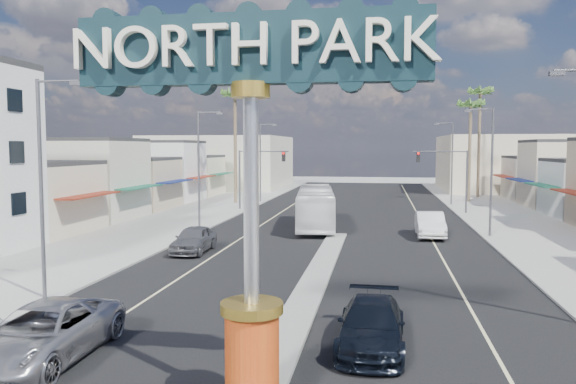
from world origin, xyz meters
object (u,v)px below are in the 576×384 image
(palm_right_mid, at_px, (471,109))
(car_parked_right, at_px, (430,225))
(streetlight_l_far, at_px, (262,158))
(traffic_signal_left, at_px, (257,168))
(traffic_signal_right, at_px, (447,169))
(streetlight_r_mid, at_px, (489,165))
(palm_right_far, at_px, (480,98))
(gateway_sign, at_px, (251,162))
(suv_right, at_px, (371,325))
(streetlight_l_near, at_px, (44,177))
(streetlight_l_mid, at_px, (201,164))
(palm_left_far, at_px, (235,100))
(streetlight_r_far, at_px, (451,159))
(city_bus, at_px, (315,207))
(suv_left, at_px, (43,333))
(car_parked_left, at_px, (194,239))

(palm_right_mid, distance_m, car_parked_right, 28.97)
(streetlight_l_far, height_order, palm_right_mid, palm_right_mid)
(traffic_signal_left, height_order, traffic_signal_right, same)
(streetlight_r_mid, height_order, palm_right_mid, palm_right_mid)
(traffic_signal_right, relative_size, palm_right_far, 0.43)
(gateway_sign, distance_m, suv_right, 7.50)
(streetlight_l_near, bearing_deg, gateway_sign, -37.55)
(streetlight_l_mid, height_order, palm_right_mid, palm_right_mid)
(streetlight_l_mid, height_order, palm_left_far, palm_left_far)
(palm_right_mid, bearing_deg, streetlight_l_near, -116.99)
(traffic_signal_left, xyz_separation_m, palm_left_far, (-3.82, 6.01, 7.22))
(streetlight_r_far, bearing_deg, streetlight_r_mid, -90.00)
(traffic_signal_right, distance_m, streetlight_l_mid, 24.11)
(streetlight_l_mid, distance_m, city_bus, 9.47)
(traffic_signal_left, distance_m, streetlight_l_near, 34.03)
(streetlight_l_mid, relative_size, palm_left_far, 0.69)
(palm_left_far, relative_size, city_bus, 1.12)
(palm_left_far, distance_m, car_parked_right, 30.19)
(streetlight_r_far, relative_size, suv_left, 1.52)
(car_parked_left, xyz_separation_m, car_parked_right, (14.48, 8.36, 0.08))
(car_parked_right, relative_size, city_bus, 0.45)
(car_parked_left, bearing_deg, streetlight_l_far, 93.58)
(traffic_signal_right, relative_size, suv_left, 1.01)
(traffic_signal_right, distance_m, streetlight_l_far, 21.20)
(suv_right, bearing_deg, traffic_signal_left, 108.87)
(streetlight_l_near, relative_size, suv_left, 1.52)
(streetlight_r_mid, height_order, car_parked_right, streetlight_r_mid)
(traffic_signal_left, height_order, suv_right, traffic_signal_left)
(palm_left_far, bearing_deg, car_parked_left, -80.20)
(streetlight_l_mid, height_order, streetlight_l_far, same)
(suv_right, xyz_separation_m, car_parked_right, (3.70, 22.88, 0.14))
(gateway_sign, relative_size, car_parked_left, 1.96)
(gateway_sign, distance_m, car_parked_left, 21.40)
(streetlight_l_far, xyz_separation_m, suv_left, (3.67, -48.01, -4.24))
(gateway_sign, distance_m, traffic_signal_left, 43.04)
(gateway_sign, distance_m, streetlight_l_far, 51.10)
(suv_right, distance_m, car_parked_right, 23.18)
(traffic_signal_right, relative_size, suv_right, 1.20)
(car_parked_right, bearing_deg, gateway_sign, -103.16)
(streetlight_r_mid, relative_size, palm_right_far, 0.64)
(palm_left_far, bearing_deg, streetlight_r_far, 4.88)
(traffic_signal_right, xyz_separation_m, car_parked_left, (-17.20, -22.85, -3.48))
(streetlight_l_far, bearing_deg, traffic_signal_left, -81.14)
(streetlight_r_mid, xyz_separation_m, car_parked_left, (-18.45, -8.86, -4.27))
(palm_left_far, bearing_deg, city_bus, -57.74)
(traffic_signal_left, bearing_deg, suv_right, -72.28)
(traffic_signal_right, distance_m, car_parked_left, 28.81)
(streetlight_l_near, bearing_deg, streetlight_l_far, 90.00)
(streetlight_r_mid, bearing_deg, palm_left_far, 139.52)
(streetlight_l_near, distance_m, palm_right_far, 58.35)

